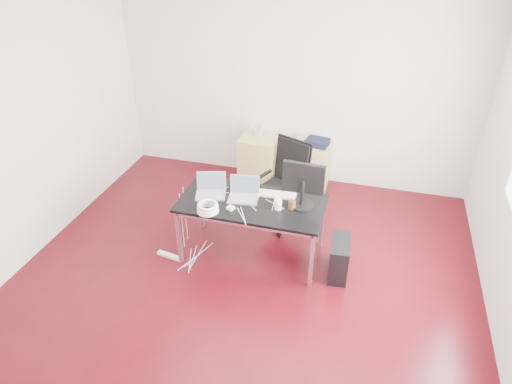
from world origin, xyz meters
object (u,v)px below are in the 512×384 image
(desk, at_px, (252,206))
(pc_tower, at_px, (339,258))
(filing_cabinet_left, at_px, (258,159))
(office_chair, at_px, (285,180))
(filing_cabinet_right, at_px, (310,166))

(desk, relative_size, pc_tower, 3.56)
(desk, xyz_separation_m, pc_tower, (1.01, -0.07, -0.46))
(pc_tower, bearing_deg, filing_cabinet_left, 124.37)
(filing_cabinet_left, height_order, pc_tower, filing_cabinet_left)
(office_chair, xyz_separation_m, filing_cabinet_left, (-0.60, 0.93, -0.26))
(office_chair, distance_m, filing_cabinet_right, 0.98)
(desk, relative_size, filing_cabinet_right, 2.29)
(office_chair, xyz_separation_m, pc_tower, (0.81, -0.85, -0.39))
(office_chair, relative_size, filing_cabinet_left, 1.54)
(desk, bearing_deg, office_chair, 75.25)
(office_chair, relative_size, filing_cabinet_right, 1.54)
(office_chair, distance_m, pc_tower, 1.24)
(filing_cabinet_right, height_order, pc_tower, filing_cabinet_right)
(filing_cabinet_left, relative_size, pc_tower, 1.56)
(filing_cabinet_right, relative_size, pc_tower, 1.56)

